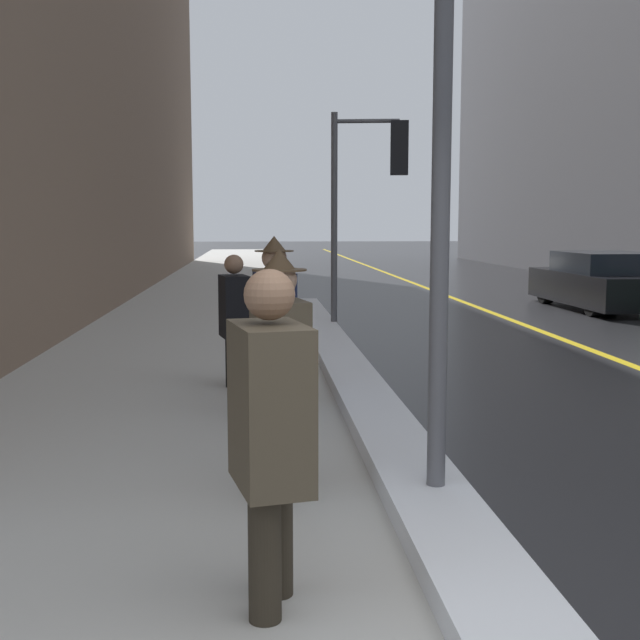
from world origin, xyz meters
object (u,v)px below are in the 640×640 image
pedestrian_nearside (280,364)px  pedestrian_with_shoulder_bag (234,314)px  pedestrian_trailing (270,424)px  parked_car_black (603,282)px  pedestrian_in_fedora (275,318)px  traffic_light_near (374,174)px

pedestrian_nearside → pedestrian_with_shoulder_bag: (-0.40, 3.85, -0.09)m
pedestrian_trailing → pedestrian_with_shoulder_bag: 5.45m
pedestrian_trailing → parked_car_black: 15.10m
pedestrian_in_fedora → pedestrian_with_shoulder_bag: pedestrian_in_fedora is taller
pedestrian_with_shoulder_bag → parked_car_black: size_ratio=0.35×
pedestrian_trailing → pedestrian_nearside: size_ratio=0.97×
traffic_light_near → parked_car_black: 6.67m
pedestrian_in_fedora → pedestrian_with_shoulder_bag: 1.52m
traffic_light_near → pedestrian_trailing: traffic_light_near is taller
pedestrian_with_shoulder_bag → pedestrian_trailing: bearing=-8.9°
pedestrian_trailing → pedestrian_with_shoulder_bag: pedestrian_trailing is taller
parked_car_black → pedestrian_with_shoulder_bag: bearing=134.3°
pedestrian_with_shoulder_bag → pedestrian_in_fedora: bearing=4.1°
pedestrian_trailing → pedestrian_with_shoulder_bag: size_ratio=1.09×
pedestrian_nearside → pedestrian_with_shoulder_bag: bearing=173.8°
pedestrian_trailing → parked_car_black: size_ratio=0.38×
pedestrian_trailing → parked_car_black: pedestrian_trailing is taller
pedestrian_trailing → parked_car_black: bearing=138.1°
pedestrian_trailing → pedestrian_nearside: bearing=164.4°
pedestrian_in_fedora → pedestrian_with_shoulder_bag: (-0.43, 1.46, -0.12)m
pedestrian_trailing → traffic_light_near: bearing=156.7°
pedestrian_with_shoulder_bag → parked_car_black: 10.94m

